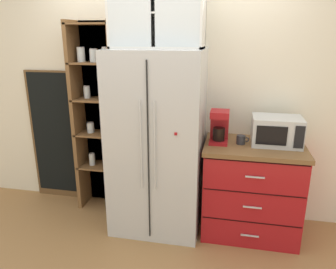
% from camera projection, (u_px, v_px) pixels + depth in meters
% --- Properties ---
extents(ground_plane, '(10.69, 10.69, 0.00)m').
position_uv_depth(ground_plane, '(159.00, 221.00, 3.34)').
color(ground_plane, '#9E7042').
extents(wall_back_cream, '(4.99, 0.10, 2.55)m').
position_uv_depth(wall_back_cream, '(166.00, 95.00, 3.33)').
color(wall_back_cream, silver).
rests_on(wall_back_cream, ground).
extents(refrigerator, '(0.86, 0.73, 1.76)m').
position_uv_depth(refrigerator, '(158.00, 143.00, 3.07)').
color(refrigerator, silver).
rests_on(refrigerator, ground).
extents(pantry_shelf_column, '(0.53, 0.31, 2.02)m').
position_uv_depth(pantry_shelf_column, '(100.00, 115.00, 3.42)').
color(pantry_shelf_column, brown).
rests_on(pantry_shelf_column, ground).
extents(counter_cabinet, '(0.92, 0.65, 0.91)m').
position_uv_depth(counter_cabinet, '(251.00, 189.00, 3.07)').
color(counter_cabinet, '#A8161C').
rests_on(counter_cabinet, ground).
extents(microwave, '(0.44, 0.33, 0.26)m').
position_uv_depth(microwave, '(276.00, 131.00, 2.90)').
color(microwave, silver).
rests_on(microwave, counter_cabinet).
extents(coffee_maker, '(0.17, 0.20, 0.31)m').
position_uv_depth(coffee_maker, '(219.00, 126.00, 2.96)').
color(coffee_maker, '#A8161C').
rests_on(coffee_maker, counter_cabinet).
extents(mug_charcoal, '(0.12, 0.08, 0.08)m').
position_uv_depth(mug_charcoal, '(241.00, 140.00, 2.94)').
color(mug_charcoal, '#2D2D33').
rests_on(mug_charcoal, counter_cabinet).
extents(bottle_green, '(0.07, 0.07, 0.25)m').
position_uv_depth(bottle_green, '(256.00, 135.00, 2.86)').
color(bottle_green, '#285B33').
rests_on(bottle_green, counter_cabinet).
extents(upper_cabinet, '(0.82, 0.32, 0.59)m').
position_uv_depth(upper_cabinet, '(158.00, 14.00, 2.77)').
color(upper_cabinet, silver).
rests_on(upper_cabinet, refrigerator).
extents(chalkboard_menu, '(0.60, 0.04, 1.51)m').
position_uv_depth(chalkboard_menu, '(56.00, 136.00, 3.67)').
color(chalkboard_menu, brown).
rests_on(chalkboard_menu, ground).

